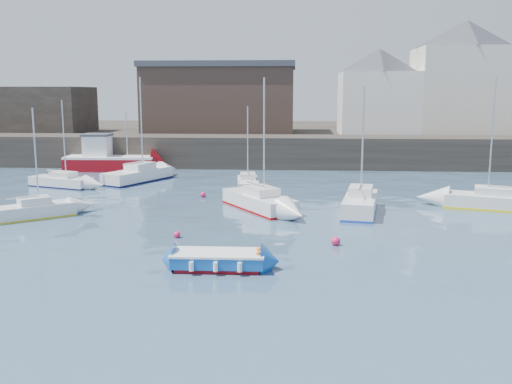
# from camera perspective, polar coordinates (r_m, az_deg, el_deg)

# --- Properties ---
(water) EXTENTS (220.00, 220.00, 0.00)m
(water) POSITION_cam_1_polar(r_m,az_deg,el_deg) (21.87, -2.14, -9.33)
(water) COLOR #2D4760
(water) RESTS_ON ground
(quay_wall) EXTENTS (90.00, 5.00, 3.00)m
(quay_wall) POSITION_cam_1_polar(r_m,az_deg,el_deg) (55.87, 1.59, 4.07)
(quay_wall) COLOR #28231E
(quay_wall) RESTS_ON ground
(land_strip) EXTENTS (90.00, 32.00, 2.80)m
(land_strip) POSITION_cam_1_polar(r_m,az_deg,el_deg) (73.79, 2.15, 5.42)
(land_strip) COLOR #28231E
(land_strip) RESTS_ON ground
(bldg_east_a) EXTENTS (13.36, 13.36, 11.80)m
(bldg_east_a) POSITION_cam_1_polar(r_m,az_deg,el_deg) (65.04, 20.11, 10.76)
(bldg_east_a) COLOR beige
(bldg_east_a) RESTS_ON land_strip
(bldg_east_d) EXTENTS (11.14, 11.14, 8.95)m
(bldg_east_d) POSITION_cam_1_polar(r_m,az_deg,el_deg) (62.65, 12.12, 9.87)
(bldg_east_d) COLOR white
(bldg_east_d) RESTS_ON land_strip
(warehouse) EXTENTS (16.40, 10.40, 7.60)m
(warehouse) POSITION_cam_1_polar(r_m,az_deg,el_deg) (64.06, -3.54, 9.40)
(warehouse) COLOR #3D2D26
(warehouse) RESTS_ON land_strip
(bldg_west) EXTENTS (14.00, 8.00, 5.00)m
(bldg_west) POSITION_cam_1_polar(r_m,az_deg,el_deg) (69.46, -22.12, 7.65)
(bldg_west) COLOR #353028
(bldg_west) RESTS_ON land_strip
(blue_dinghy) EXTENTS (3.86, 2.03, 0.73)m
(blue_dinghy) POSITION_cam_1_polar(r_m,az_deg,el_deg) (23.74, -3.80, -6.75)
(blue_dinghy) COLOR maroon
(blue_dinghy) RESTS_ON ground
(fishing_boat) EXTENTS (8.39, 3.40, 5.48)m
(fishing_boat) POSITION_cam_1_polar(r_m,az_deg,el_deg) (55.19, -14.56, 3.22)
(fishing_boat) COLOR maroon
(fishing_boat) RESTS_ON ground
(sailboat_a) EXTENTS (4.79, 4.28, 6.36)m
(sailboat_a) POSITION_cam_1_polar(r_m,az_deg,el_deg) (35.51, -21.57, -1.75)
(sailboat_a) COLOR silver
(sailboat_a) RESTS_ON ground
(sailboat_b) EXTENTS (5.12, 6.36, 8.09)m
(sailboat_b) POSITION_cam_1_polar(r_m,az_deg,el_deg) (35.57, 0.32, -0.90)
(sailboat_b) COLOR silver
(sailboat_b) RESTS_ON ground
(sailboat_c) EXTENTS (2.82, 5.99, 7.58)m
(sailboat_c) POSITION_cam_1_polar(r_m,az_deg,el_deg) (35.06, 10.38, -1.13)
(sailboat_c) COLOR silver
(sailboat_c) RESTS_ON ground
(sailboat_d) EXTENTS (6.76, 3.91, 8.22)m
(sailboat_d) POSITION_cam_1_polar(r_m,az_deg,el_deg) (38.73, 23.02, -0.85)
(sailboat_d) COLOR silver
(sailboat_d) RESTS_ON ground
(sailboat_e) EXTENTS (5.42, 3.29, 6.65)m
(sailboat_e) POSITION_cam_1_polar(r_m,az_deg,el_deg) (46.47, -18.87, 1.02)
(sailboat_e) COLOR silver
(sailboat_e) RESTS_ON ground
(sailboat_f) EXTENTS (2.06, 4.91, 6.20)m
(sailboat_f) POSITION_cam_1_polar(r_m,az_deg,el_deg) (42.89, -0.81, 0.85)
(sailboat_f) COLOR silver
(sailboat_f) RESTS_ON ground
(sailboat_h) EXTENTS (4.74, 6.79, 8.41)m
(sailboat_h) POSITION_cam_1_polar(r_m,az_deg,el_deg) (47.62, -11.71, 1.69)
(sailboat_h) COLOR silver
(sailboat_h) RESTS_ON ground
(buoy_near) EXTENTS (0.35, 0.35, 0.35)m
(buoy_near) POSITION_cam_1_polar(r_m,az_deg,el_deg) (29.04, -7.89, -4.54)
(buoy_near) COLOR #DF1E55
(buoy_near) RESTS_ON ground
(buoy_mid) EXTENTS (0.45, 0.45, 0.45)m
(buoy_mid) POSITION_cam_1_polar(r_m,az_deg,el_deg) (27.63, 7.97, -5.30)
(buoy_mid) COLOR #DF1E55
(buoy_mid) RESTS_ON ground
(buoy_far) EXTENTS (0.39, 0.39, 0.39)m
(buoy_far) POSITION_cam_1_polar(r_m,az_deg,el_deg) (39.92, -5.31, -0.51)
(buoy_far) COLOR #DF1E55
(buoy_far) RESTS_ON ground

